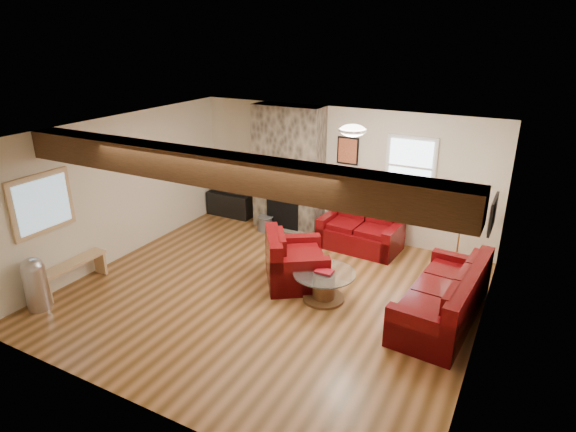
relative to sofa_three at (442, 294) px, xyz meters
The scene contains 18 objects.
room 2.67m from the sofa_three, 168.22° to the right, with size 8.00×8.00×8.00m.
oak_beam 3.59m from the sofa_three, 144.53° to the right, with size 6.00×0.36×0.38m, color #34200F.
chimney_breast 4.08m from the sofa_three, 150.43° to the left, with size 1.40×0.67×2.50m.
back_window 2.72m from the sofa_three, 117.26° to the left, with size 0.90×0.08×1.10m, color white, non-canonical shape.
hatch_window 5.90m from the sofa_three, 159.66° to the right, with size 0.08×1.00×0.90m, color tan, non-canonical shape.
ceiling_dome 2.61m from the sofa_three, 166.38° to the left, with size 0.40×0.40×0.18m, color white, non-canonical shape.
artwork_back 3.45m from the sofa_three, 136.74° to the left, with size 0.42×0.06×0.52m, color black, non-canonical shape.
artwork_right 1.44m from the sofa_three, 24.34° to the right, with size 0.06×0.55×0.42m, color black, non-canonical shape.
sofa_three is the anchor object (origin of this frame).
loveseat 2.50m from the sofa_three, 136.84° to the left, with size 1.45×0.84×0.77m, color #440404, non-canonical shape.
armchair_red 2.28m from the sofa_three, behind, with size 1.05×0.92×0.85m, color #440404, non-canonical shape.
coffee_table 1.70m from the sofa_three, 169.84° to the right, with size 0.94×0.94×0.49m.
tv_cabinet 5.33m from the sofa_three, 157.79° to the left, with size 1.02×0.41×0.51m, color black.
television 5.34m from the sofa_three, 157.79° to the left, with size 0.85×0.11×0.49m, color black.
floor_lamp 1.76m from the sofa_three, 92.55° to the left, with size 0.39×0.39×1.54m.
pine_bench 5.61m from the sofa_three, 161.25° to the right, with size 0.27×1.14×0.43m, color tan, non-canonical shape.
pedal_bin 5.80m from the sofa_three, 154.61° to the right, with size 0.33×0.33×0.82m, color #B4B5BA, non-canonical shape.
coal_bucket 4.16m from the sofa_three, 156.96° to the left, with size 0.33×0.33×0.31m, color slate, non-canonical shape.
Camera 1 is at (3.33, -5.64, 3.83)m, focal length 30.00 mm.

